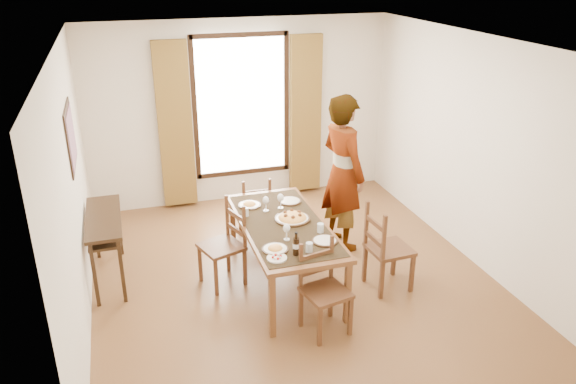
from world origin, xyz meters
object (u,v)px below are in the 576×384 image
object	(u,v)px
dining_table	(284,229)
pasta_platter	(292,216)
console_table	(104,225)
man	(343,173)

from	to	relation	value
dining_table	pasta_platter	distance (m)	0.18
console_table	man	size ratio (longest dim) A/B	0.60
man	console_table	bearing A→B (deg)	74.92
dining_table	console_table	bearing A→B (deg)	160.10
console_table	man	distance (m)	2.90
dining_table	man	world-z (taller)	man
man	pasta_platter	bearing A→B (deg)	110.89
console_table	pasta_platter	distance (m)	2.13
dining_table	man	size ratio (longest dim) A/B	0.98
console_table	pasta_platter	xyz separation A→B (m)	(2.03, -0.63, 0.12)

